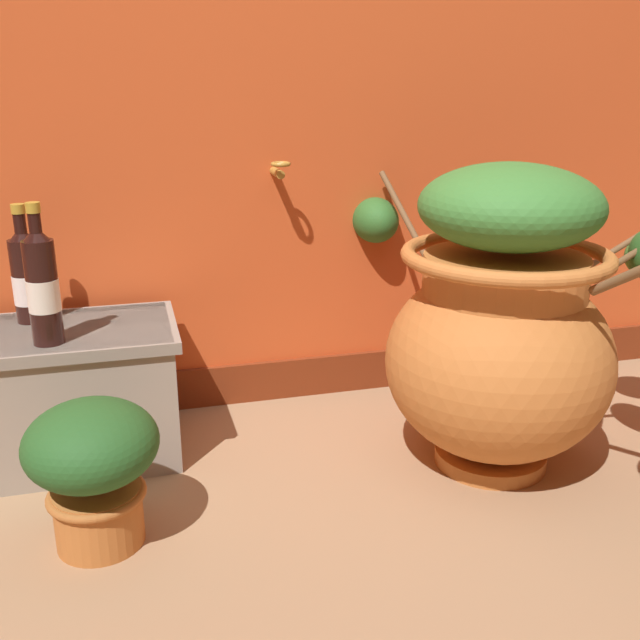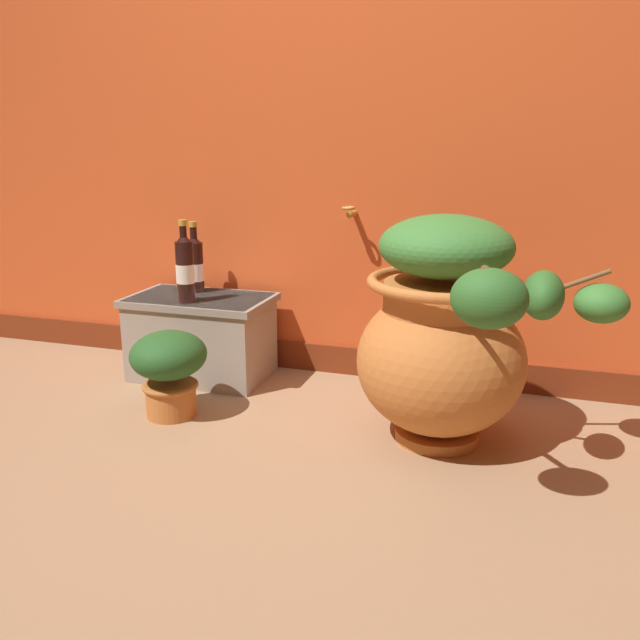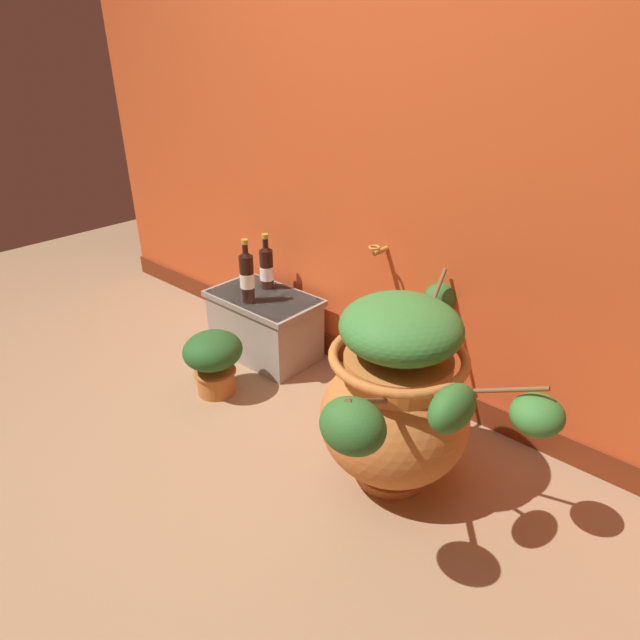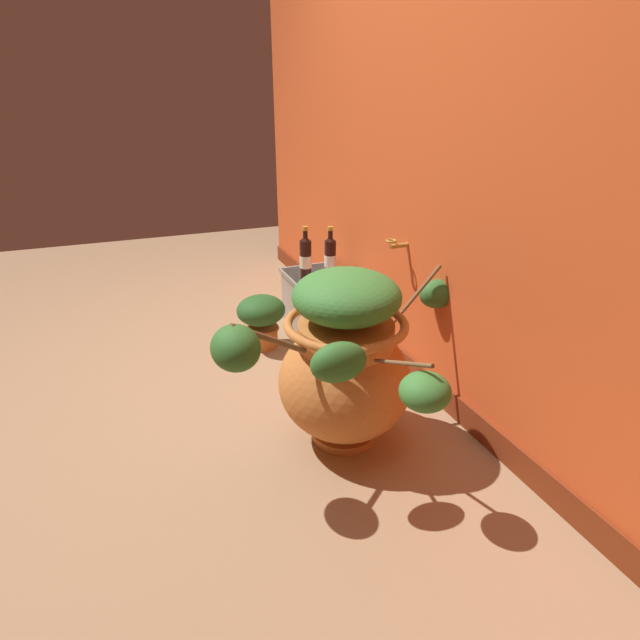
# 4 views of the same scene
# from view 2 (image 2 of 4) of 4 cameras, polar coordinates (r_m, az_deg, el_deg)

# --- Properties ---
(ground_plane) EXTENTS (7.00, 7.00, 0.00)m
(ground_plane) POSITION_cam_2_polar(r_m,az_deg,el_deg) (2.11, -6.65, -14.12)
(ground_plane) COLOR #9E7A56
(back_wall) EXTENTS (4.40, 0.33, 2.60)m
(back_wall) POSITION_cam_2_polar(r_m,az_deg,el_deg) (2.98, 2.63, 20.29)
(back_wall) COLOR #D15123
(back_wall) RESTS_ON ground_plane
(terracotta_urn) EXTENTS (0.87, 1.22, 0.79)m
(terracotta_urn) POSITION_cam_2_polar(r_m,az_deg,el_deg) (2.31, 10.58, -1.07)
(terracotta_urn) COLOR #C17033
(terracotta_urn) RESTS_ON ground_plane
(stone_ledge) EXTENTS (0.61, 0.37, 0.36)m
(stone_ledge) POSITION_cam_2_polar(r_m,az_deg,el_deg) (3.00, -10.00, -1.17)
(stone_ledge) COLOR #9E9384
(stone_ledge) RESTS_ON ground_plane
(wine_bottle_left) EXTENTS (0.08, 0.08, 0.34)m
(wine_bottle_left) POSITION_cam_2_polar(r_m,az_deg,el_deg) (2.84, -11.33, 4.41)
(wine_bottle_left) COLOR black
(wine_bottle_left) RESTS_ON stone_ledge
(wine_bottle_middle) EXTENTS (0.08, 0.08, 0.31)m
(wine_bottle_middle) POSITION_cam_2_polar(r_m,az_deg,el_deg) (3.04, -10.52, 4.76)
(wine_bottle_middle) COLOR black
(wine_bottle_middle) RESTS_ON stone_ledge
(potted_shrub) EXTENTS (0.28, 0.30, 0.33)m
(potted_shrub) POSITION_cam_2_polar(r_m,az_deg,el_deg) (2.60, -12.62, -3.85)
(potted_shrub) COLOR #C17033
(potted_shrub) RESTS_ON ground_plane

